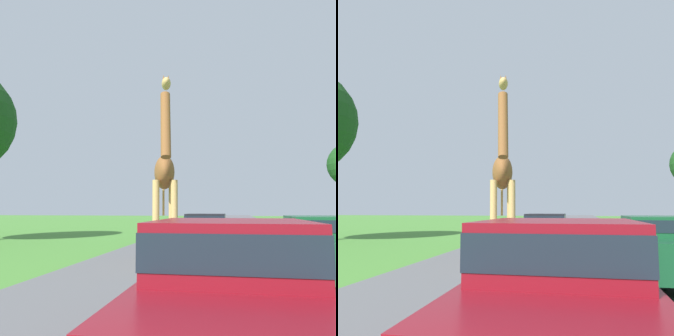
{
  "view_description": "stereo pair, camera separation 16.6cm",
  "coord_description": "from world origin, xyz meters",
  "views": [
    {
      "loc": [
        0.4,
        0.14,
        1.55
      ],
      "look_at": [
        -1.52,
        10.5,
        2.76
      ],
      "focal_mm": 38.0,
      "sensor_mm": 36.0,
      "label": 1
    },
    {
      "loc": [
        0.56,
        0.17,
        1.55
      ],
      "look_at": [
        -1.52,
        10.5,
        2.76
      ],
      "focal_mm": 38.0,
      "sensor_mm": 36.0,
      "label": 2
    }
  ],
  "objects": [
    {
      "name": "car_queue_right",
      "position": [
        -0.85,
        16.05,
        0.72
      ],
      "size": [
        1.87,
        3.98,
        1.33
      ],
      "color": "black",
      "rests_on": "ground"
    },
    {
      "name": "giraffe_near_road",
      "position": [
        -1.61,
        10.38,
        2.44
      ],
      "size": [
        1.04,
        2.67,
        5.16
      ],
      "rotation": [
        0.0,
        0.0,
        -2.92
      ],
      "color": "tan",
      "rests_on": "ground"
    },
    {
      "name": "car_queue_left",
      "position": [
        2.36,
        8.47,
        0.75
      ],
      "size": [
        1.71,
        4.05,
        1.39
      ],
      "color": "#144C28",
      "rests_on": "ground"
    },
    {
      "name": "car_lead_maroon",
      "position": [
        0.36,
        4.08,
        0.76
      ],
      "size": [
        1.77,
        4.1,
        1.42
      ],
      "color": "maroon",
      "rests_on": "ground"
    },
    {
      "name": "road",
      "position": [
        0.0,
        30.0,
        0.0
      ],
      "size": [
        8.12,
        120.0,
        0.0
      ],
      "color": "#5B5B5E",
      "rests_on": "ground"
    }
  ]
}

